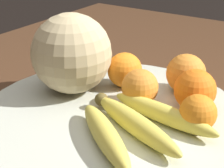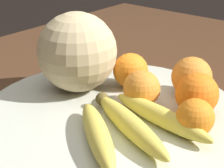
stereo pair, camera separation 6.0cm
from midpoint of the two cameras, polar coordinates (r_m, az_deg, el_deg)
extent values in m
cube|color=#4C301E|center=(0.64, 1.92, -7.33)|extent=(1.41, 1.17, 0.04)
cube|color=#4C301E|center=(1.51, -2.18, -3.76)|extent=(0.07, 0.07, 0.72)
cylinder|color=beige|center=(0.63, -2.75, -4.85)|extent=(0.45, 0.45, 0.02)
torus|color=#47382D|center=(0.63, -2.76, -4.71)|extent=(0.45, 0.45, 0.01)
sphere|color=#C6B284|center=(0.68, -8.75, 4.58)|extent=(0.15, 0.15, 0.15)
sphere|color=brown|center=(0.63, -4.38, -2.43)|extent=(0.02, 0.02, 0.02)
ellipsoid|color=#DBC64C|center=(0.53, -4.54, -7.74)|extent=(0.13, 0.16, 0.03)
ellipsoid|color=#DBC64C|center=(0.56, 0.57, -6.24)|extent=(0.11, 0.19, 0.03)
ellipsoid|color=#DBC64C|center=(0.59, 4.88, -4.58)|extent=(0.06, 0.20, 0.03)
sphere|color=orange|center=(0.70, -0.52, 2.11)|extent=(0.07, 0.07, 0.07)
sphere|color=orange|center=(0.57, 10.23, -4.26)|extent=(0.06, 0.06, 0.06)
sphere|color=orange|center=(0.64, 1.57, -0.56)|extent=(0.06, 0.06, 0.06)
sphere|color=orange|center=(0.63, 9.87, -0.97)|extent=(0.07, 0.07, 0.07)
sphere|color=orange|center=(0.69, 8.75, 1.52)|extent=(0.07, 0.07, 0.07)
camera|label=1|loc=(0.03, -92.86, -1.31)|focal=60.00mm
camera|label=2|loc=(0.03, 87.14, 1.31)|focal=60.00mm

